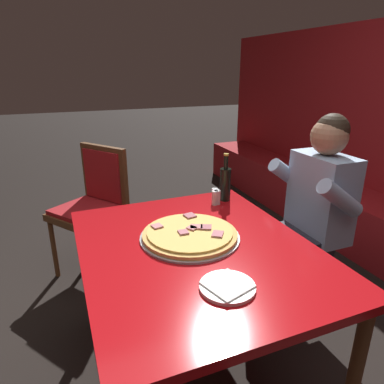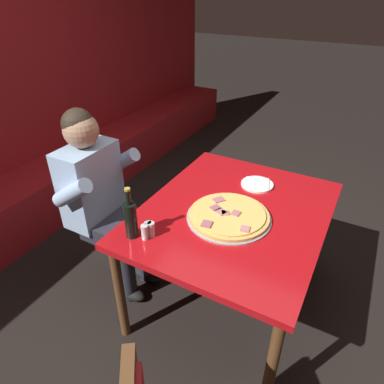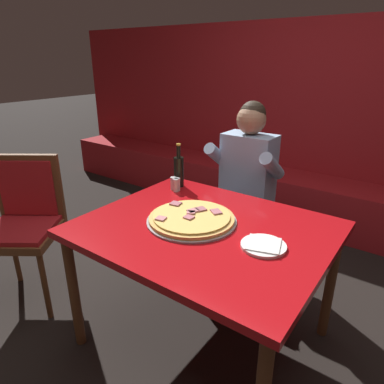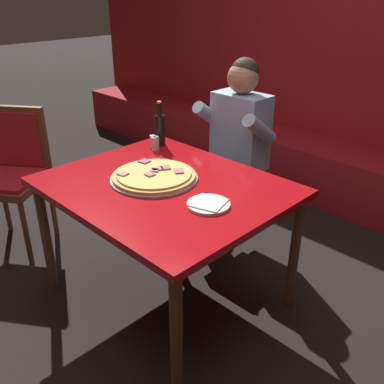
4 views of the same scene
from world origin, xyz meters
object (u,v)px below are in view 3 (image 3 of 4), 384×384
object	(u,v)px
plate_white_paper	(263,245)
diner_seated_blue_shirt	(242,181)
pizza	(191,219)
shaker_red_pepper_flakes	(177,185)
main_dining_table	(205,239)
beer_bottle	(179,170)
dining_chair_far_right	(25,217)
shaker_oregano	(173,184)
shaker_black_pepper	(176,186)

from	to	relation	value
plate_white_paper	diner_seated_blue_shirt	world-z (taller)	diner_seated_blue_shirt
pizza	shaker_red_pepper_flakes	world-z (taller)	shaker_red_pepper_flakes
main_dining_table	beer_bottle	world-z (taller)	beer_bottle
beer_bottle	dining_chair_far_right	distance (m)	1.06
beer_bottle	diner_seated_blue_shirt	bearing A→B (deg)	59.93
beer_bottle	diner_seated_blue_shirt	xyz separation A→B (m)	(0.25, 0.43, -0.15)
shaker_oregano	shaker_red_pepper_flakes	distance (m)	0.03
shaker_black_pepper	shaker_red_pepper_flakes	world-z (taller)	same
pizza	shaker_oregano	bearing A→B (deg)	140.12
main_dining_table	pizza	xyz separation A→B (m)	(-0.09, -0.00, 0.09)
dining_chair_far_right	beer_bottle	bearing A→B (deg)	44.10
plate_white_paper	main_dining_table	bearing A→B (deg)	176.99
pizza	beer_bottle	xyz separation A→B (m)	(-0.38, 0.39, 0.09)
pizza	shaker_oregano	distance (m)	0.49
dining_chair_far_right	main_dining_table	bearing A→B (deg)	15.21
shaker_black_pepper	dining_chair_far_right	bearing A→B (deg)	-141.49
shaker_oregano	shaker_red_pepper_flakes	size ratio (longest dim) A/B	1.00
pizza	shaker_black_pepper	bearing A→B (deg)	138.84
pizza	diner_seated_blue_shirt	size ratio (longest dim) A/B	0.38
shaker_red_pepper_flakes	diner_seated_blue_shirt	xyz separation A→B (m)	(0.21, 0.51, -0.08)
beer_bottle	shaker_black_pepper	world-z (taller)	beer_bottle
pizza	shaker_black_pepper	world-z (taller)	shaker_black_pepper
shaker_black_pepper	dining_chair_far_right	world-z (taller)	dining_chair_far_right
shaker_red_pepper_flakes	dining_chair_far_right	size ratio (longest dim) A/B	0.09
main_dining_table	shaker_oregano	xyz separation A→B (m)	(-0.46, 0.31, 0.11)
plate_white_paper	diner_seated_blue_shirt	xyz separation A→B (m)	(-0.56, 0.84, -0.05)
main_dining_table	shaker_red_pepper_flakes	world-z (taller)	shaker_red_pepper_flakes
plate_white_paper	dining_chair_far_right	xyz separation A→B (m)	(-1.54, -0.31, -0.18)
beer_bottle	shaker_red_pepper_flakes	xyz separation A→B (m)	(0.04, -0.07, -0.07)
pizza	shaker_black_pepper	size ratio (longest dim) A/B	5.56
shaker_black_pepper	diner_seated_blue_shirt	world-z (taller)	diner_seated_blue_shirt
beer_bottle	diner_seated_blue_shirt	distance (m)	0.52
main_dining_table	shaker_red_pepper_flakes	xyz separation A→B (m)	(-0.43, 0.31, 0.11)
diner_seated_blue_shirt	dining_chair_far_right	bearing A→B (deg)	-130.70
shaker_red_pepper_flakes	dining_chair_far_right	distance (m)	1.03
plate_white_paper	beer_bottle	world-z (taller)	beer_bottle
plate_white_paper	shaker_red_pepper_flakes	size ratio (longest dim) A/B	2.44
plate_white_paper	shaker_black_pepper	distance (m)	0.82
diner_seated_blue_shirt	pizza	bearing A→B (deg)	-80.80
main_dining_table	shaker_black_pepper	distance (m)	0.53
pizza	shaker_red_pepper_flakes	xyz separation A→B (m)	(-0.34, 0.31, 0.02)
shaker_oregano	shaker_black_pepper	bearing A→B (deg)	-25.08
shaker_black_pepper	dining_chair_far_right	xyz separation A→B (m)	(-0.78, -0.62, -0.21)
shaker_oregano	shaker_red_pepper_flakes	bearing A→B (deg)	1.95
beer_bottle	dining_chair_far_right	world-z (taller)	beer_bottle
main_dining_table	diner_seated_blue_shirt	xyz separation A→B (m)	(-0.22, 0.82, 0.04)
shaker_black_pepper	plate_white_paper	bearing A→B (deg)	-22.18
pizza	plate_white_paper	size ratio (longest dim) A/B	2.28
main_dining_table	beer_bottle	xyz separation A→B (m)	(-0.47, 0.38, 0.19)
shaker_oregano	diner_seated_blue_shirt	xyz separation A→B (m)	(0.24, 0.51, -0.08)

